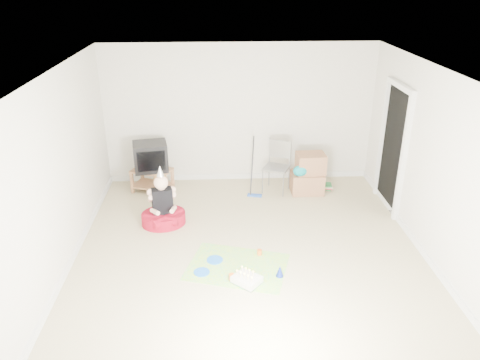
{
  "coord_description": "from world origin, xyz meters",
  "views": [
    {
      "loc": [
        -0.43,
        -5.91,
        3.73
      ],
      "look_at": [
        -0.1,
        0.4,
        0.9
      ],
      "focal_mm": 35.0,
      "sensor_mm": 36.0,
      "label": 1
    }
  ],
  "objects_px": {
    "crt_tv": "(150,156)",
    "seated_woman": "(163,211)",
    "birthday_cake": "(247,280)",
    "folding_chair": "(276,168)",
    "tv_stand": "(152,178)",
    "cardboard_boxes": "(308,174)"
  },
  "relations": [
    {
      "from": "crt_tv",
      "to": "cardboard_boxes",
      "type": "bearing_deg",
      "value": -13.8
    },
    {
      "from": "tv_stand",
      "to": "birthday_cake",
      "type": "height_order",
      "value": "tv_stand"
    },
    {
      "from": "tv_stand",
      "to": "seated_woman",
      "type": "distance_m",
      "value": 1.28
    },
    {
      "from": "seated_woman",
      "to": "birthday_cake",
      "type": "relative_size",
      "value": 2.31
    },
    {
      "from": "folding_chair",
      "to": "seated_woman",
      "type": "bearing_deg",
      "value": -149.97
    },
    {
      "from": "cardboard_boxes",
      "to": "birthday_cake",
      "type": "xyz_separation_m",
      "value": [
        -1.29,
        -2.71,
        -0.31
      ]
    },
    {
      "from": "tv_stand",
      "to": "crt_tv",
      "type": "xyz_separation_m",
      "value": [
        0.0,
        -0.0,
        0.43
      ]
    },
    {
      "from": "cardboard_boxes",
      "to": "seated_woman",
      "type": "relative_size",
      "value": 0.73
    },
    {
      "from": "cardboard_boxes",
      "to": "seated_woman",
      "type": "xyz_separation_m",
      "value": [
        -2.53,
        -1.06,
        -0.13
      ]
    },
    {
      "from": "crt_tv",
      "to": "seated_woman",
      "type": "distance_m",
      "value": 1.36
    },
    {
      "from": "crt_tv",
      "to": "folding_chair",
      "type": "xyz_separation_m",
      "value": [
        2.27,
        -0.11,
        -0.22
      ]
    },
    {
      "from": "seated_woman",
      "to": "birthday_cake",
      "type": "distance_m",
      "value": 2.06
    },
    {
      "from": "tv_stand",
      "to": "birthday_cake",
      "type": "relative_size",
      "value": 1.83
    },
    {
      "from": "folding_chair",
      "to": "crt_tv",
      "type": "bearing_deg",
      "value": 177.16
    },
    {
      "from": "crt_tv",
      "to": "folding_chair",
      "type": "distance_m",
      "value": 2.28
    },
    {
      "from": "crt_tv",
      "to": "seated_woman",
      "type": "height_order",
      "value": "seated_woman"
    },
    {
      "from": "tv_stand",
      "to": "folding_chair",
      "type": "height_order",
      "value": "folding_chair"
    },
    {
      "from": "crt_tv",
      "to": "birthday_cake",
      "type": "distance_m",
      "value": 3.34
    },
    {
      "from": "folding_chair",
      "to": "tv_stand",
      "type": "bearing_deg",
      "value": 177.16
    },
    {
      "from": "crt_tv",
      "to": "seated_woman",
      "type": "relative_size",
      "value": 0.58
    },
    {
      "from": "crt_tv",
      "to": "cardboard_boxes",
      "type": "distance_m",
      "value": 2.87
    },
    {
      "from": "tv_stand",
      "to": "crt_tv",
      "type": "relative_size",
      "value": 1.36
    }
  ]
}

